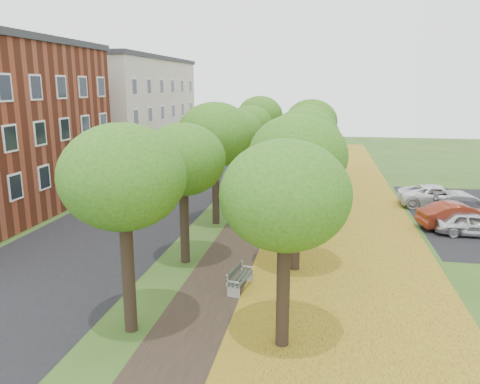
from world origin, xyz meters
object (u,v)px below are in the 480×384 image
at_px(car_silver, 472,224).
at_px(car_red, 460,216).
at_px(bench, 239,278).
at_px(car_grey, 471,209).
at_px(car_white, 439,196).

bearing_deg(car_silver, car_red, 20.24).
height_order(bench, car_red, car_red).
bearing_deg(car_silver, bench, 130.79).
height_order(car_silver, car_red, car_red).
relative_size(car_silver, car_grey, 0.87).
relative_size(bench, car_grey, 0.42).
distance_m(car_grey, car_white, 2.83).
bearing_deg(car_red, car_white, -12.23).
height_order(car_grey, car_white, car_white).
xyz_separation_m(car_silver, car_grey, (0.89, 3.32, -0.02)).
distance_m(car_red, car_grey, 2.59).
bearing_deg(car_grey, car_red, 165.66).
distance_m(car_silver, car_grey, 3.44).
xyz_separation_m(bench, car_red, (10.36, 9.57, 0.29)).
bearing_deg(car_silver, car_grey, -12.68).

